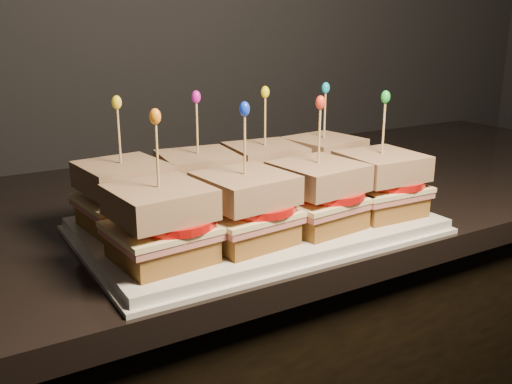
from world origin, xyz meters
TOP-DOWN VIEW (x-y plane):
  - platter at (0.86, 1.52)m, footprint 0.44×0.27m
  - platter_rim at (0.86, 1.52)m, footprint 0.45×0.28m
  - sandwich_0_bread_bot at (0.70, 1.58)m, footprint 0.10×0.10m
  - sandwich_0_ham at (0.70, 1.58)m, footprint 0.11×0.11m
  - sandwich_0_cheese at (0.70, 1.58)m, footprint 0.12×0.11m
  - sandwich_0_tomato at (0.71, 1.57)m, footprint 0.09×0.09m
  - sandwich_0_bread_top at (0.70, 1.58)m, footprint 0.11×0.11m
  - sandwich_0_pick at (0.70, 1.58)m, footprint 0.00×0.00m
  - sandwich_0_frill at (0.70, 1.58)m, footprint 0.01×0.01m
  - sandwich_1_bread_bot at (0.81, 1.58)m, footprint 0.11×0.11m
  - sandwich_1_ham at (0.81, 1.58)m, footprint 0.12×0.11m
  - sandwich_1_cheese at (0.81, 1.58)m, footprint 0.12×0.11m
  - sandwich_1_tomato at (0.82, 1.57)m, footprint 0.09×0.09m
  - sandwich_1_bread_top at (0.81, 1.58)m, footprint 0.11×0.11m
  - sandwich_1_pick at (0.81, 1.58)m, footprint 0.00×0.00m
  - sandwich_1_frill at (0.81, 1.58)m, footprint 0.01×0.01m
  - sandwich_2_bread_bot at (0.91, 1.58)m, footprint 0.10×0.10m
  - sandwich_2_ham at (0.91, 1.58)m, footprint 0.11×0.11m
  - sandwich_2_cheese at (0.91, 1.58)m, footprint 0.12×0.11m
  - sandwich_2_tomato at (0.92, 1.57)m, footprint 0.09×0.09m
  - sandwich_2_bread_top at (0.91, 1.58)m, footprint 0.11×0.11m
  - sandwich_2_pick at (0.91, 1.58)m, footprint 0.00×0.00m
  - sandwich_2_frill at (0.91, 1.58)m, footprint 0.01×0.01m
  - sandwich_3_bread_bot at (1.02, 1.58)m, footprint 0.11×0.11m
  - sandwich_3_ham at (1.02, 1.58)m, footprint 0.12×0.11m
  - sandwich_3_cheese at (1.02, 1.58)m, footprint 0.12×0.12m
  - sandwich_3_tomato at (1.03, 1.57)m, footprint 0.09×0.09m
  - sandwich_3_bread_top at (1.02, 1.58)m, footprint 0.11×0.11m
  - sandwich_3_pick at (1.02, 1.58)m, footprint 0.00×0.00m
  - sandwich_3_frill at (1.02, 1.58)m, footprint 0.01×0.01m
  - sandwich_4_bread_bot at (0.70, 1.45)m, footprint 0.10×0.10m
  - sandwich_4_ham at (0.70, 1.45)m, footprint 0.11×0.11m
  - sandwich_4_cheese at (0.70, 1.45)m, footprint 0.11×0.11m
  - sandwich_4_tomato at (0.71, 1.45)m, footprint 0.09×0.09m
  - sandwich_4_bread_top at (0.70, 1.45)m, footprint 0.10×0.10m
  - sandwich_4_pick at (0.70, 1.45)m, footprint 0.00×0.00m
  - sandwich_4_frill at (0.70, 1.45)m, footprint 0.01×0.01m
  - sandwich_5_bread_bot at (0.81, 1.45)m, footprint 0.10×0.10m
  - sandwich_5_ham at (0.81, 1.45)m, footprint 0.11×0.11m
  - sandwich_5_cheese at (0.81, 1.45)m, footprint 0.12×0.11m
  - sandwich_5_tomato at (0.82, 1.45)m, footprint 0.09×0.09m
  - sandwich_5_bread_top at (0.81, 1.45)m, footprint 0.11×0.11m
  - sandwich_5_pick at (0.81, 1.45)m, footprint 0.00×0.00m
  - sandwich_5_frill at (0.81, 1.45)m, footprint 0.01×0.01m
  - sandwich_6_bread_bot at (0.91, 1.45)m, footprint 0.10×0.10m
  - sandwich_6_ham at (0.91, 1.45)m, footprint 0.11×0.11m
  - sandwich_6_cheese at (0.91, 1.45)m, footprint 0.12×0.11m
  - sandwich_6_tomato at (0.92, 1.45)m, footprint 0.09×0.09m
  - sandwich_6_bread_top at (0.91, 1.45)m, footprint 0.11×0.11m
  - sandwich_6_pick at (0.91, 1.45)m, footprint 0.00×0.00m
  - sandwich_6_frill at (0.91, 1.45)m, footprint 0.01×0.01m
  - sandwich_7_bread_bot at (1.02, 1.45)m, footprint 0.10×0.10m
  - sandwich_7_ham at (1.02, 1.45)m, footprint 0.11×0.10m
  - sandwich_7_cheese at (1.02, 1.45)m, footprint 0.11×0.11m
  - sandwich_7_tomato at (1.03, 1.45)m, footprint 0.09×0.09m
  - sandwich_7_bread_top at (1.02, 1.45)m, footprint 0.10×0.10m
  - sandwich_7_pick at (1.02, 1.45)m, footprint 0.00×0.00m
  - sandwich_7_frill at (1.02, 1.45)m, footprint 0.01×0.01m

SIDE VIEW (x-z plane):
  - platter_rim at x=0.86m, z-range 0.86..0.87m
  - platter at x=0.86m, z-range 0.86..0.88m
  - sandwich_0_bread_bot at x=0.70m, z-range 0.88..0.91m
  - sandwich_1_bread_bot at x=0.81m, z-range 0.88..0.91m
  - sandwich_2_bread_bot at x=0.91m, z-range 0.88..0.91m
  - sandwich_3_bread_bot at x=1.02m, z-range 0.88..0.91m
  - sandwich_4_bread_bot at x=0.70m, z-range 0.88..0.91m
  - sandwich_5_bread_bot at x=0.81m, z-range 0.88..0.91m
  - sandwich_6_bread_bot at x=0.91m, z-range 0.88..0.91m
  - sandwich_7_bread_bot at x=1.02m, z-range 0.88..0.91m
  - sandwich_0_ham at x=0.70m, z-range 0.91..0.91m
  - sandwich_1_ham at x=0.81m, z-range 0.91..0.91m
  - sandwich_2_ham at x=0.91m, z-range 0.91..0.91m
  - sandwich_3_ham at x=1.02m, z-range 0.91..0.91m
  - sandwich_4_ham at x=0.70m, z-range 0.91..0.91m
  - sandwich_5_ham at x=0.81m, z-range 0.91..0.91m
  - sandwich_6_ham at x=0.91m, z-range 0.91..0.91m
  - sandwich_7_ham at x=1.02m, z-range 0.91..0.91m
  - sandwich_0_cheese at x=0.70m, z-range 0.91..0.92m
  - sandwich_1_cheese at x=0.81m, z-range 0.91..0.92m
  - sandwich_2_cheese at x=0.91m, z-range 0.91..0.92m
  - sandwich_3_cheese at x=1.02m, z-range 0.91..0.92m
  - sandwich_4_cheese at x=0.70m, z-range 0.91..0.92m
  - sandwich_5_cheese at x=0.81m, z-range 0.91..0.92m
  - sandwich_6_cheese at x=0.91m, z-range 0.91..0.92m
  - sandwich_7_cheese at x=1.02m, z-range 0.91..0.92m
  - sandwich_0_tomato at x=0.71m, z-range 0.92..0.93m
  - sandwich_1_tomato at x=0.82m, z-range 0.92..0.93m
  - sandwich_2_tomato at x=0.92m, z-range 0.92..0.93m
  - sandwich_3_tomato at x=1.03m, z-range 0.92..0.93m
  - sandwich_4_tomato at x=0.71m, z-range 0.92..0.93m
  - sandwich_5_tomato at x=0.82m, z-range 0.92..0.93m
  - sandwich_6_tomato at x=0.92m, z-range 0.92..0.93m
  - sandwich_7_tomato at x=1.03m, z-range 0.92..0.93m
  - sandwich_0_bread_top at x=0.70m, z-range 0.93..0.96m
  - sandwich_1_bread_top at x=0.81m, z-range 0.93..0.96m
  - sandwich_2_bread_top at x=0.91m, z-range 0.93..0.96m
  - sandwich_3_bread_top at x=1.02m, z-range 0.93..0.96m
  - sandwich_4_bread_top at x=0.70m, z-range 0.93..0.96m
  - sandwich_5_bread_top at x=0.81m, z-range 0.93..0.96m
  - sandwich_6_bread_top at x=0.91m, z-range 0.93..0.96m
  - sandwich_7_bread_top at x=1.02m, z-range 0.93..0.96m
  - sandwich_0_pick at x=0.70m, z-range 0.95..1.04m
  - sandwich_1_pick at x=0.81m, z-range 0.95..1.04m
  - sandwich_2_pick at x=0.91m, z-range 0.95..1.04m
  - sandwich_3_pick at x=1.02m, z-range 0.95..1.04m
  - sandwich_4_pick at x=0.70m, z-range 0.95..1.04m
  - sandwich_5_pick at x=0.81m, z-range 0.95..1.04m
  - sandwich_6_pick at x=0.91m, z-range 0.95..1.04m
  - sandwich_7_pick at x=1.02m, z-range 0.95..1.04m
  - sandwich_0_frill at x=0.70m, z-range 1.03..1.05m
  - sandwich_1_frill at x=0.81m, z-range 1.03..1.05m
  - sandwich_2_frill at x=0.91m, z-range 1.03..1.05m
  - sandwich_3_frill at x=1.02m, z-range 1.03..1.05m
  - sandwich_4_frill at x=0.70m, z-range 1.03..1.05m
  - sandwich_5_frill at x=0.81m, z-range 1.03..1.05m
  - sandwich_6_frill at x=0.91m, z-range 1.03..1.05m
  - sandwich_7_frill at x=1.02m, z-range 1.03..1.05m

